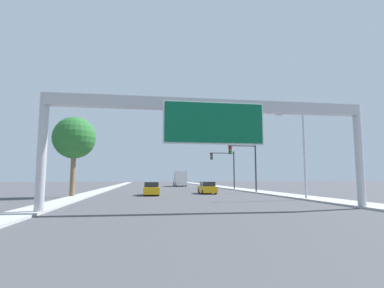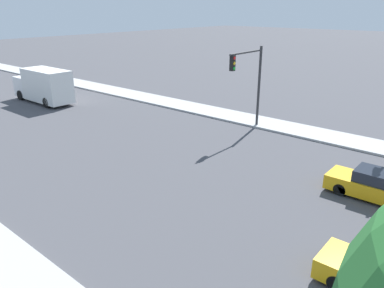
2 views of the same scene
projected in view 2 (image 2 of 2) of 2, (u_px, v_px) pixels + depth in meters
sidewalk_right at (160, 101)px, 38.19m from camera, size 3.00×120.00×0.15m
car_mid_left at (376, 186)px, 18.63m from camera, size 1.73×4.53×1.49m
truck_box_primary at (44, 86)px, 37.15m from camera, size 2.42×7.66×3.38m
traffic_light_mid_block at (251, 76)px, 27.85m from camera, size 4.22×0.32×6.32m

